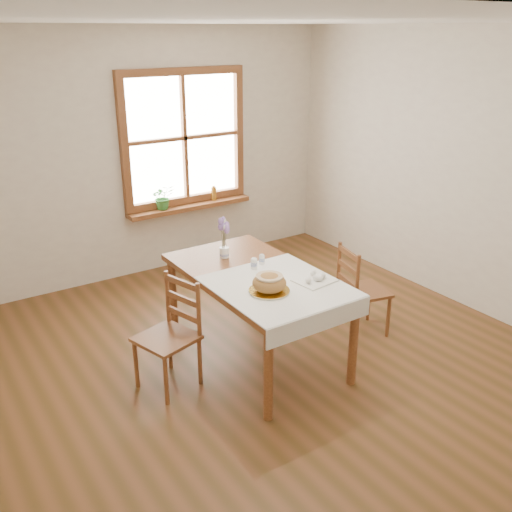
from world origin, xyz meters
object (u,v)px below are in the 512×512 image
(chair_right, at_px, (364,290))
(flower_vase, at_px, (224,253))
(chair_left, at_px, (166,337))
(dining_table, at_px, (256,283))
(bread_plate, at_px, (269,291))

(chair_right, xyz_separation_m, flower_vase, (-1.07, 0.60, 0.38))
(chair_left, bearing_deg, dining_table, 72.95)
(chair_right, bearing_deg, chair_left, 97.29)
(bread_plate, height_order, flower_vase, flower_vase)
(chair_left, xyz_separation_m, bread_plate, (0.68, -0.36, 0.34))
(bread_plate, bearing_deg, chair_right, 8.61)
(bread_plate, bearing_deg, flower_vase, 84.46)
(chair_right, bearing_deg, bread_plate, 111.88)
(chair_right, relative_size, bread_plate, 2.81)
(dining_table, relative_size, flower_vase, 18.27)
(chair_right, distance_m, flower_vase, 1.28)
(dining_table, distance_m, chair_right, 1.07)
(flower_vase, bearing_deg, chair_left, -151.44)
(chair_left, bearing_deg, chair_right, 67.80)
(dining_table, relative_size, chair_left, 1.88)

